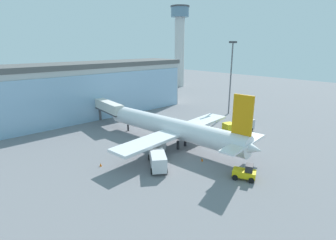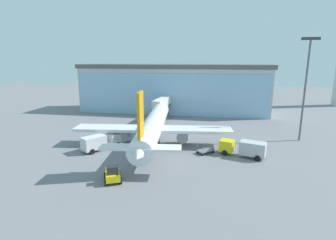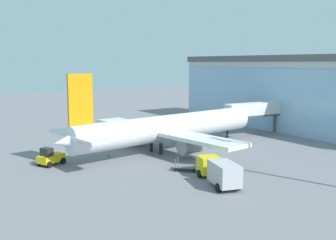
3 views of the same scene
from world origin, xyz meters
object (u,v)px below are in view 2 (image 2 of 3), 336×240
pushback_tug (113,174)px  safety_cone_nose (132,157)px  jet_bridge (163,103)px  catering_truck (101,141)px  fuel_truck (244,148)px  safety_cone_wingtip (84,136)px  airplane (153,126)px  apron_light_mast (306,82)px  baggage_cart (205,150)px

pushback_tug → safety_cone_nose: size_ratio=6.65×
jet_bridge → catering_truck: size_ratio=1.77×
fuel_truck → safety_cone_nose: (-17.79, -4.03, -1.19)m
safety_cone_wingtip → jet_bridge: bearing=56.0°
airplane → fuel_truck: bearing=-110.5°
jet_bridge → airplane: airplane is taller
fuel_truck → pushback_tug: 21.64m
airplane → apron_light_mast: bearing=-82.4°
catering_truck → pushback_tug: (6.54, -11.53, -0.49)m
fuel_truck → safety_cone_nose: 18.28m
baggage_cart → airplane: bearing=115.3°
apron_light_mast → pushback_tug: (-29.84, -22.82, -10.52)m
apron_light_mast → airplane: size_ratio=0.56×
fuel_truck → jet_bridge: bearing=-35.9°
airplane → pushback_tug: size_ratio=9.58×
fuel_truck → baggage_cart: 6.33m
airplane → fuel_truck: 16.78m
catering_truck → safety_cone_wingtip: (-6.44, 6.36, -1.19)m
fuel_truck → safety_cone_wingtip: size_ratio=13.86×
apron_light_mast → safety_cone_wingtip: apron_light_mast is taller
baggage_cart → safety_cone_wingtip: bearing=124.8°
catering_truck → apron_light_mast: bearing=-37.4°
catering_truck → baggage_cart: size_ratio=2.30×
jet_bridge → safety_cone_wingtip: jet_bridge is taller
safety_cone_nose → safety_cone_wingtip: size_ratio=1.00×
jet_bridge → airplane: bearing=-169.0°
safety_cone_wingtip → safety_cone_nose: bearing=-36.9°
catering_truck → jet_bridge: bearing=20.9°
airplane → baggage_cart: airplane is taller
catering_truck → fuel_truck: (24.51, 0.50, 0.00)m
jet_bridge → safety_cone_nose: size_ratio=23.23×
apron_light_mast → safety_cone_wingtip: 44.54m
apron_light_mast → baggage_cart: 23.59m
apron_light_mast → jet_bridge: bearing=154.2°
baggage_cart → pushback_tug: bearing=-176.1°
airplane → safety_cone_wingtip: airplane is taller
baggage_cart → pushback_tug: 17.11m
airplane → safety_cone_nose: size_ratio=63.70×
safety_cone_nose → safety_cone_wingtip: same height
catering_truck → fuel_truck: 24.52m
baggage_cart → jet_bridge: bearing=72.5°
apron_light_mast → airplane: 29.80m
safety_cone_wingtip → fuel_truck: bearing=-10.7°
fuel_truck → pushback_tug: fuel_truck is taller
jet_bridge → pushback_tug: bearing=-174.2°
apron_light_mast → safety_cone_nose: size_ratio=35.40×
airplane → fuel_truck: airplane is taller
apron_light_mast → safety_cone_wingtip: bearing=-173.4°
airplane → safety_cone_wingtip: (-14.87, 1.48, -3.10)m
catering_truck → airplane: bearing=-24.6°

